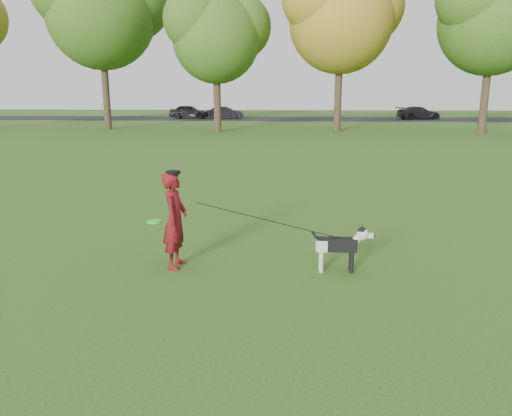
# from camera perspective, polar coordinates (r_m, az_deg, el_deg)

# --- Properties ---
(ground) EXTENTS (120.00, 120.00, 0.00)m
(ground) POSITION_cam_1_polar(r_m,az_deg,el_deg) (8.40, -1.11, -6.02)
(ground) COLOR #285116
(ground) RESTS_ON ground
(road) EXTENTS (120.00, 7.00, 0.02)m
(road) POSITION_cam_1_polar(r_m,az_deg,el_deg) (47.98, 2.84, 10.15)
(road) COLOR black
(road) RESTS_ON ground
(man) EXTENTS (0.41, 0.59, 1.55)m
(man) POSITION_cam_1_polar(r_m,az_deg,el_deg) (8.01, -9.23, -1.35)
(man) COLOR #580C0E
(man) RESTS_ON ground
(dog) EXTENTS (0.98, 0.20, 0.75)m
(dog) POSITION_cam_1_polar(r_m,az_deg,el_deg) (7.90, 9.76, -4.02)
(dog) COLOR black
(dog) RESTS_ON ground
(car_left) EXTENTS (3.76, 1.56, 1.27)m
(car_left) POSITION_cam_1_polar(r_m,az_deg,el_deg) (48.85, -7.63, 10.87)
(car_left) COLOR black
(car_left) RESTS_ON road
(car_mid) EXTENTS (3.48, 1.48, 1.11)m
(car_mid) POSITION_cam_1_polar(r_m,az_deg,el_deg) (48.31, -3.53, 10.83)
(car_mid) COLOR black
(car_mid) RESTS_ON road
(car_right) EXTENTS (4.28, 2.46, 1.17)m
(car_right) POSITION_cam_1_polar(r_m,az_deg,el_deg) (49.45, 18.09, 10.30)
(car_right) COLOR black
(car_right) RESTS_ON road
(man_held_items) EXTENTS (3.20, 0.32, 1.06)m
(man_held_items) POSITION_cam_1_polar(r_m,az_deg,el_deg) (7.76, -0.07, -0.99)
(man_held_items) COLOR #1FF734
(man_held_items) RESTS_ON ground
(tree_row) EXTENTS (51.74, 8.86, 12.01)m
(tree_row) POSITION_cam_1_polar(r_m,az_deg,el_deg) (34.33, 0.08, 21.20)
(tree_row) COLOR #38281C
(tree_row) RESTS_ON ground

